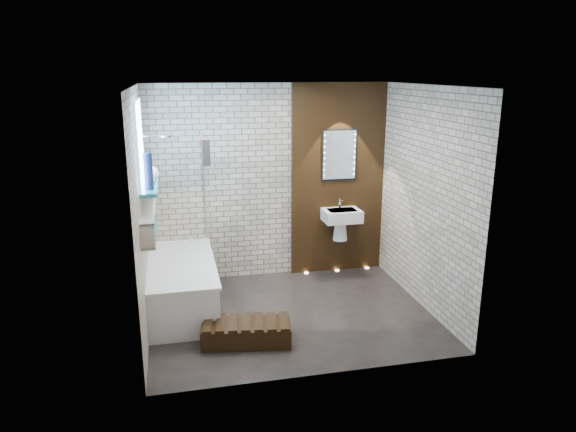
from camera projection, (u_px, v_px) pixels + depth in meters
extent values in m
plane|color=black|center=(291.00, 314.00, 6.19)|extent=(3.20, 3.20, 0.00)
cube|color=#9E927E|center=(269.00, 183.00, 7.07)|extent=(3.20, 0.04, 2.60)
cube|color=#9E927E|center=(324.00, 243.00, 4.62)|extent=(3.20, 0.04, 2.60)
cube|color=#9E927E|center=(141.00, 215.00, 5.51)|extent=(0.04, 2.60, 2.60)
cube|color=#9E927E|center=(424.00, 199.00, 6.18)|extent=(0.04, 2.60, 2.60)
plane|color=white|center=(291.00, 85.00, 5.50)|extent=(3.20, 3.20, 0.00)
cube|color=black|center=(338.00, 180.00, 7.24)|extent=(1.30, 0.06, 2.60)
cube|color=#7FADE0|center=(139.00, 143.00, 5.65)|extent=(0.03, 1.00, 0.90)
cube|color=#21757C|center=(150.00, 186.00, 5.79)|extent=(0.18, 1.00, 0.04)
cube|color=#21757C|center=(150.00, 230.00, 5.72)|extent=(0.14, 1.30, 0.03)
cube|color=#B2A899|center=(149.00, 210.00, 5.66)|extent=(0.14, 1.30, 0.03)
cube|color=#B2A899|center=(147.00, 238.00, 5.09)|extent=(0.14, 0.03, 0.26)
cube|color=#B2A899|center=(151.00, 205.00, 6.29)|extent=(0.14, 0.03, 0.26)
cube|color=white|center=(182.00, 286.00, 6.29)|extent=(0.75, 1.70, 0.55)
cube|color=white|center=(181.00, 263.00, 6.21)|extent=(0.79, 1.74, 0.03)
cylinder|color=silver|center=(190.00, 238.00, 6.91)|extent=(0.04, 0.04, 0.12)
cube|color=white|center=(206.00, 194.00, 6.50)|extent=(0.01, 0.78, 1.40)
cube|color=#282420|center=(206.00, 152.00, 6.08)|extent=(0.09, 0.23, 0.30)
cylinder|color=silver|center=(166.00, 136.00, 6.28)|extent=(0.18, 0.18, 0.02)
cube|color=white|center=(342.00, 216.00, 7.16)|extent=(0.50, 0.36, 0.16)
cone|color=white|center=(340.00, 230.00, 7.27)|extent=(0.20, 0.20, 0.28)
cylinder|color=silver|center=(340.00, 203.00, 7.22)|extent=(0.03, 0.03, 0.14)
cube|color=black|center=(339.00, 155.00, 7.11)|extent=(0.50, 0.02, 0.70)
cube|color=silver|center=(340.00, 155.00, 7.10)|extent=(0.45, 0.01, 0.65)
cube|color=black|center=(246.00, 333.00, 5.54)|extent=(0.97, 0.54, 0.20)
cylinder|color=#995417|center=(149.00, 234.00, 5.38)|extent=(0.05, 0.05, 0.10)
cylinder|color=maroon|center=(150.00, 217.00, 5.93)|extent=(0.05, 0.05, 0.13)
cylinder|color=#151E3A|center=(148.00, 171.00, 5.48)|extent=(0.09, 0.09, 0.38)
sphere|color=white|center=(150.00, 174.00, 5.83)|extent=(0.19, 0.19, 0.19)
cylinder|color=#FFD899|center=(306.00, 273.00, 7.43)|extent=(0.06, 0.06, 0.01)
cylinder|color=#FFD899|center=(337.00, 270.00, 7.52)|extent=(0.06, 0.06, 0.01)
cylinder|color=#FFD899|center=(367.00, 268.00, 7.62)|extent=(0.06, 0.06, 0.01)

